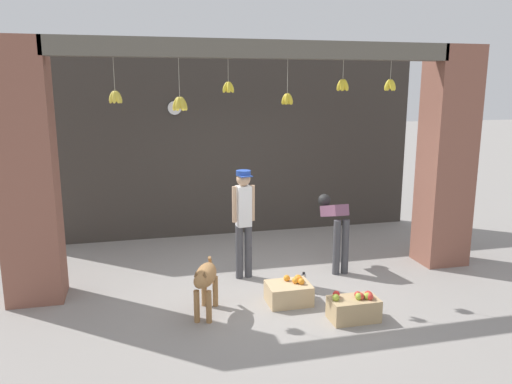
{
  "coord_description": "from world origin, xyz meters",
  "views": [
    {
      "loc": [
        -1.67,
        -6.46,
        2.78
      ],
      "look_at": [
        0.0,
        0.4,
        1.28
      ],
      "focal_mm": 35.0,
      "sensor_mm": 36.0,
      "label": 1
    }
  ],
  "objects": [
    {
      "name": "worker_stooping",
      "position": [
        1.25,
        0.42,
        0.73
      ],
      "size": [
        0.25,
        0.83,
        1.09
      ],
      "rotation": [
        0.0,
        0.0,
        0.03
      ],
      "color": "#424247",
      "rests_on": "ground_plane"
    },
    {
      "name": "dog",
      "position": [
        -0.91,
        -0.73,
        0.47
      ],
      "size": [
        0.43,
        0.87,
        0.69
      ],
      "rotation": [
        0.0,
        0.0,
        -1.9
      ],
      "color": "#9E7042",
      "rests_on": "ground_plane"
    },
    {
      "name": "shop_back_wall",
      "position": [
        0.0,
        2.72,
        1.69
      ],
      "size": [
        7.35,
        0.12,
        3.38
      ],
      "primitive_type": "cube",
      "color": "#38332D",
      "rests_on": "ground_plane"
    },
    {
      "name": "ground_plane",
      "position": [
        0.0,
        0.0,
        0.0
      ],
      "size": [
        60.0,
        60.0,
        0.0
      ],
      "primitive_type": "plane",
      "color": "gray"
    },
    {
      "name": "storefront_awning",
      "position": [
        -0.01,
        0.12,
        3.22
      ],
      "size": [
        5.45,
        0.28,
        0.92
      ],
      "color": "#5B564C"
    },
    {
      "name": "shopkeeper",
      "position": [
        -0.19,
        0.38,
        0.94
      ],
      "size": [
        0.34,
        0.27,
        1.61
      ],
      "rotation": [
        0.0,
        0.0,
        3.27
      ],
      "color": "#424247",
      "rests_on": "ground_plane"
    },
    {
      "name": "shop_pillar_left",
      "position": [
        -3.02,
        0.3,
        1.69
      ],
      "size": [
        0.7,
        0.6,
        3.38
      ],
      "primitive_type": "cube",
      "color": "brown",
      "rests_on": "ground_plane"
    },
    {
      "name": "fruit_crate_oranges",
      "position": [
        0.2,
        -0.63,
        0.14
      ],
      "size": [
        0.56,
        0.44,
        0.34
      ],
      "color": "tan",
      "rests_on": "ground_plane"
    },
    {
      "name": "fruit_crate_apples",
      "position": [
        0.81,
        -1.28,
        0.15
      ],
      "size": [
        0.59,
        0.34,
        0.35
      ],
      "color": "tan",
      "rests_on": "ground_plane"
    },
    {
      "name": "water_bottle",
      "position": [
        0.5,
        -0.32,
        0.13
      ],
      "size": [
        0.07,
        0.07,
        0.28
      ],
      "color": "silver",
      "rests_on": "ground_plane"
    },
    {
      "name": "shop_pillar_right",
      "position": [
        3.02,
        0.3,
        1.69
      ],
      "size": [
        0.7,
        0.6,
        3.38
      ],
      "primitive_type": "cube",
      "color": "brown",
      "rests_on": "ground_plane"
    },
    {
      "name": "wall_clock",
      "position": [
        -0.95,
        2.64,
        2.4
      ],
      "size": [
        0.26,
        0.03,
        0.26
      ],
      "color": "black"
    }
  ]
}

